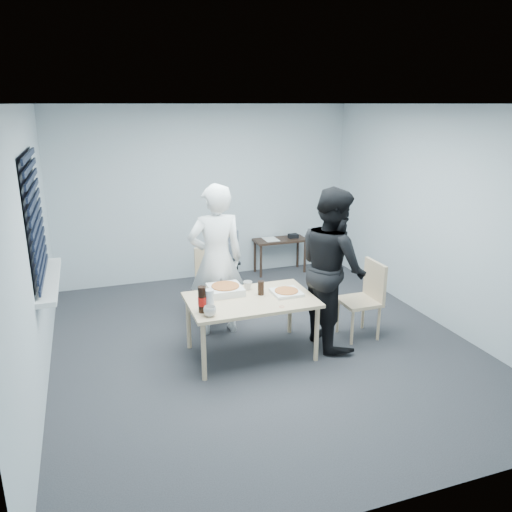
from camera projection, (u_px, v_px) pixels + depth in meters
name	position (u px, v px, depth m)	size (l,w,h in m)	color
room	(39.00, 227.00, 4.89)	(5.00, 5.00, 5.00)	#2A2A2F
dining_table	(251.00, 304.00, 5.25)	(1.32, 0.84, 0.64)	#DAB48F
chair_far	(213.00, 278.00, 6.24)	(0.42, 0.42, 0.89)	#DAB48F
chair_right	(366.00, 294.00, 5.71)	(0.42, 0.42, 0.89)	#DAB48F
person_white	(216.00, 260.00, 5.70)	(0.65, 0.42, 1.77)	white
person_black	(332.00, 267.00, 5.45)	(0.86, 0.47, 1.77)	black
side_table	(280.00, 244.00, 7.91)	(0.83, 0.37, 0.55)	#36231B
stool	(226.00, 268.00, 7.15)	(0.33, 0.33, 0.46)	black
backpack	(226.00, 246.00, 7.04)	(0.32, 0.23, 0.45)	slate
pizza_box_a	(225.00, 289.00, 5.37)	(0.35, 0.35, 0.09)	white
pizza_box_b	(286.00, 292.00, 5.35)	(0.30, 0.30, 0.04)	white
mug_a	(210.00, 311.00, 4.79)	(0.12, 0.12, 0.10)	silver
mug_b	(248.00, 285.00, 5.47)	(0.10, 0.10, 0.09)	silver
cola_glass	(261.00, 288.00, 5.31)	(0.07, 0.07, 0.15)	black
soda_bottle	(202.00, 300.00, 4.85)	(0.08, 0.08, 0.26)	black
plastic_cups	(209.00, 300.00, 4.89)	(0.09, 0.09, 0.22)	silver
rubber_band	(282.00, 307.00, 5.01)	(0.05, 0.05, 0.00)	red
papers	(271.00, 239.00, 7.86)	(0.21, 0.29, 0.00)	white
black_box	(293.00, 236.00, 7.93)	(0.15, 0.11, 0.06)	black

